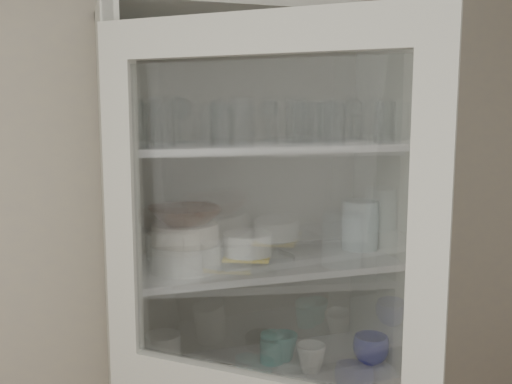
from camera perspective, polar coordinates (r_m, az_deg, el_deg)
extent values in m
cube|color=#B9AF97|center=(2.14, -6.97, -4.57)|extent=(3.60, 0.02, 2.60)
cube|color=silver|center=(1.97, -13.96, -13.54)|extent=(0.03, 0.45, 2.10)
cube|color=silver|center=(2.24, 12.11, -10.78)|extent=(0.03, 0.45, 2.10)
cube|color=gray|center=(2.24, -1.67, -10.59)|extent=(1.00, 0.03, 2.10)
cube|color=silver|center=(1.95, 0.00, 17.47)|extent=(1.00, 0.45, 0.03)
cube|color=silver|center=(2.12, 0.13, -17.59)|extent=(0.94, 0.42, 0.02)
cube|color=silver|center=(1.98, 0.13, -7.09)|extent=(0.94, 0.42, 0.02)
cube|color=silver|center=(1.91, 0.14, 4.56)|extent=(0.94, 0.42, 0.02)
cube|color=silver|center=(1.39, 0.27, 15.62)|extent=(0.70, 0.62, 0.10)
cube|color=silver|center=(1.60, -13.20, -1.75)|extent=(0.09, 0.09, 0.80)
cube|color=silver|center=(1.30, 16.94, -4.14)|extent=(0.09, 0.09, 0.80)
cube|color=silver|center=(1.40, 0.26, -2.92)|extent=(0.55, 0.48, 0.78)
cylinder|color=silver|center=(1.68, -11.81, 6.48)|extent=(0.07, 0.07, 0.13)
cylinder|color=silver|center=(1.68, -9.30, 6.87)|extent=(0.09, 0.09, 0.15)
cylinder|color=silver|center=(1.78, -1.39, 7.04)|extent=(0.08, 0.08, 0.15)
cylinder|color=silver|center=(1.77, -3.52, 6.71)|extent=(0.08, 0.08, 0.13)
cylinder|color=silver|center=(1.86, 4.72, 6.94)|extent=(0.09, 0.09, 0.14)
cylinder|color=silver|center=(1.86, 7.86, 6.93)|extent=(0.09, 0.09, 0.14)
cylinder|color=silver|center=(1.97, 12.75, 6.83)|extent=(0.07, 0.07, 0.14)
cylinder|color=silver|center=(1.81, -12.27, 6.79)|extent=(0.09, 0.09, 0.14)
cylinder|color=silver|center=(1.86, -3.34, 6.89)|extent=(0.07, 0.07, 0.14)
cylinder|color=silver|center=(1.85, -4.73, 6.71)|extent=(0.06, 0.06, 0.13)
cylinder|color=silver|center=(1.99, 4.11, 7.21)|extent=(0.09, 0.09, 0.15)
cylinder|color=silver|center=(1.98, 5.63, 6.96)|extent=(0.08, 0.08, 0.14)
cylinder|color=white|center=(1.87, -7.05, -6.39)|extent=(0.23, 0.23, 0.08)
cylinder|color=white|center=(2.04, -7.68, -5.14)|extent=(0.23, 0.23, 0.08)
cylinder|color=beige|center=(1.85, -7.09, -4.14)|extent=(0.27, 0.27, 0.07)
imported|color=#422716|center=(1.84, -7.13, -2.29)|extent=(0.24, 0.24, 0.06)
cylinder|color=silver|center=(1.94, -0.83, -6.80)|extent=(0.39, 0.39, 0.02)
cube|color=yellow|center=(1.93, -0.83, -6.39)|extent=(0.20, 0.20, 0.01)
cylinder|color=white|center=(1.92, -0.84, -5.19)|extent=(0.18, 0.18, 0.07)
cylinder|color=#A9BABC|center=(2.14, 10.37, -3.26)|extent=(0.13, 0.13, 0.18)
imported|color=navy|center=(2.18, 11.41, -15.16)|extent=(0.13, 0.13, 0.10)
imported|color=teal|center=(2.17, 2.74, -15.20)|extent=(0.14, 0.14, 0.10)
imported|color=white|center=(2.09, 5.51, -16.19)|extent=(0.13, 0.13, 0.10)
cylinder|color=teal|center=(2.15, 1.60, -15.56)|extent=(0.09, 0.09, 0.09)
ellipsoid|color=teal|center=(2.13, 1.61, -14.29)|extent=(0.09, 0.09, 0.02)
cylinder|color=#B8B8B8|center=(2.03, -3.49, -17.77)|extent=(0.10, 0.10, 0.04)
cylinder|color=white|center=(2.08, -9.24, -15.71)|extent=(0.13, 0.13, 0.14)
cylinder|color=silver|center=(2.00, 7.31, 6.92)|extent=(0.07, 0.07, 0.14)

